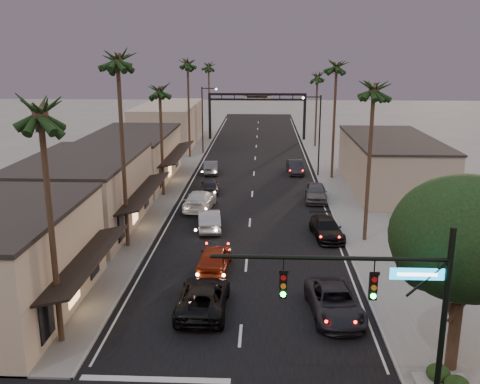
# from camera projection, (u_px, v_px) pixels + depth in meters

# --- Properties ---
(ground) EXTENTS (200.00, 200.00, 0.00)m
(ground) POSITION_uv_depth(u_px,v_px,m) (253.00, 187.00, 55.41)
(ground) COLOR slate
(ground) RESTS_ON ground
(road) EXTENTS (14.00, 120.00, 0.02)m
(road) POSITION_uv_depth(u_px,v_px,m) (254.00, 176.00, 60.23)
(road) COLOR black
(road) RESTS_ON ground
(sidewalk_left) EXTENTS (5.00, 92.00, 0.12)m
(sidewalk_left) POSITION_uv_depth(u_px,v_px,m) (180.00, 162.00, 67.38)
(sidewalk_left) COLOR slate
(sidewalk_left) RESTS_ON ground
(sidewalk_right) EXTENTS (5.00, 92.00, 0.12)m
(sidewalk_right) POSITION_uv_depth(u_px,v_px,m) (331.00, 163.00, 66.57)
(sidewalk_right) COLOR slate
(sidewalk_right) RESTS_ON ground
(storefront_mid) EXTENTS (8.00, 14.00, 5.50)m
(storefront_mid) POSITION_uv_depth(u_px,v_px,m) (83.00, 195.00, 41.74)
(storefront_mid) COLOR #9E947F
(storefront_mid) RESTS_ON ground
(storefront_far) EXTENTS (8.00, 16.00, 5.00)m
(storefront_far) POSITION_uv_depth(u_px,v_px,m) (132.00, 158.00, 57.25)
(storefront_far) COLOR beige
(storefront_far) RESTS_ON ground
(storefront_dist) EXTENTS (8.00, 20.00, 6.00)m
(storefront_dist) POSITION_uv_depth(u_px,v_px,m) (169.00, 125.00, 79.33)
(storefront_dist) COLOR #9E947F
(storefront_dist) RESTS_ON ground
(building_right) EXTENTS (8.00, 18.00, 5.00)m
(building_right) POSITION_uv_depth(u_px,v_px,m) (391.00, 164.00, 54.17)
(building_right) COLOR #9E947F
(building_right) RESTS_ON ground
(traffic_signal) EXTENTS (8.51, 0.22, 7.80)m
(traffic_signal) POSITION_uv_depth(u_px,v_px,m) (392.00, 299.00, 19.10)
(traffic_signal) COLOR black
(traffic_signal) RESTS_ON ground
(corner_tree) EXTENTS (6.20, 6.20, 8.80)m
(corner_tree) POSITION_uv_depth(u_px,v_px,m) (467.00, 243.00, 22.04)
(corner_tree) COLOR #38281C
(corner_tree) RESTS_ON ground
(arch) EXTENTS (15.20, 0.40, 7.27)m
(arch) POSITION_uv_depth(u_px,v_px,m) (257.00, 104.00, 82.95)
(arch) COLOR black
(arch) RESTS_ON ground
(streetlight_right) EXTENTS (2.13, 0.30, 9.00)m
(streetlight_right) POSITION_uv_depth(u_px,v_px,m) (317.00, 129.00, 58.57)
(streetlight_right) COLOR black
(streetlight_right) RESTS_ON ground
(streetlight_left) EXTENTS (2.13, 0.30, 9.00)m
(streetlight_left) POSITION_uv_depth(u_px,v_px,m) (204.00, 115.00, 71.71)
(streetlight_left) COLOR black
(streetlight_left) RESTS_ON ground
(palm_la) EXTENTS (3.20, 3.20, 13.20)m
(palm_la) POSITION_uv_depth(u_px,v_px,m) (39.00, 104.00, 22.90)
(palm_la) COLOR #38281C
(palm_la) RESTS_ON ground
(palm_lb) EXTENTS (3.20, 3.20, 15.20)m
(palm_lb) POSITION_uv_depth(u_px,v_px,m) (117.00, 55.00, 34.96)
(palm_lb) COLOR #38281C
(palm_lb) RESTS_ON ground
(palm_lc) EXTENTS (3.20, 3.20, 12.20)m
(palm_lc) POSITION_uv_depth(u_px,v_px,m) (159.00, 86.00, 49.22)
(palm_lc) COLOR #38281C
(palm_lc) RESTS_ON ground
(palm_ld) EXTENTS (3.20, 3.20, 14.20)m
(palm_ld) POSITION_uv_depth(u_px,v_px,m) (188.00, 61.00, 67.07)
(palm_ld) COLOR #38281C
(palm_ld) RESTS_ON ground
(palm_ra) EXTENTS (3.20, 3.20, 13.20)m
(palm_ra) POSITION_uv_depth(u_px,v_px,m) (374.00, 84.00, 36.65)
(palm_ra) COLOR #38281C
(palm_ra) RESTS_ON ground
(palm_rb) EXTENTS (3.20, 3.20, 14.20)m
(palm_rb) POSITION_uv_depth(u_px,v_px,m) (337.00, 63.00, 55.71)
(palm_rb) COLOR #38281C
(palm_rb) RESTS_ON ground
(palm_rc) EXTENTS (3.20, 3.20, 12.20)m
(palm_rc) POSITION_uv_depth(u_px,v_px,m) (318.00, 74.00, 75.52)
(palm_rc) COLOR #38281C
(palm_rc) RESTS_ON ground
(palm_far) EXTENTS (3.20, 3.20, 13.20)m
(palm_far) POSITION_uv_depth(u_px,v_px,m) (209.00, 64.00, 89.51)
(palm_far) COLOR #38281C
(palm_far) RESTS_ON ground
(oncoming_red) EXTENTS (2.16, 4.86, 1.62)m
(oncoming_red) POSITION_uv_depth(u_px,v_px,m) (214.00, 258.00, 34.12)
(oncoming_red) COLOR maroon
(oncoming_red) RESTS_ON ground
(oncoming_pickup) EXTENTS (2.64, 5.65, 1.57)m
(oncoming_pickup) POSITION_uv_depth(u_px,v_px,m) (203.00, 297.00, 28.82)
(oncoming_pickup) COLOR black
(oncoming_pickup) RESTS_ON ground
(oncoming_silver) EXTENTS (2.32, 5.00, 1.59)m
(oncoming_silver) POSITION_uv_depth(u_px,v_px,m) (209.00, 220.00, 42.01)
(oncoming_silver) COLOR #95959A
(oncoming_silver) RESTS_ON ground
(oncoming_white) EXTENTS (2.77, 5.91, 1.67)m
(oncoming_white) POSITION_uv_depth(u_px,v_px,m) (200.00, 200.00, 47.37)
(oncoming_white) COLOR silver
(oncoming_white) RESTS_ON ground
(oncoming_dgrey) EXTENTS (2.10, 4.37, 1.44)m
(oncoming_dgrey) POSITION_uv_depth(u_px,v_px,m) (210.00, 186.00, 52.72)
(oncoming_dgrey) COLOR black
(oncoming_dgrey) RESTS_ON ground
(oncoming_grey_far) EXTENTS (2.03, 4.68, 1.50)m
(oncoming_grey_far) POSITION_uv_depth(u_px,v_px,m) (211.00, 167.00, 61.11)
(oncoming_grey_far) COLOR #4C4C51
(oncoming_grey_far) RESTS_ON ground
(curbside_near) EXTENTS (3.02, 5.73, 1.54)m
(curbside_near) POSITION_uv_depth(u_px,v_px,m) (335.00, 302.00, 28.28)
(curbside_near) COLOR black
(curbside_near) RESTS_ON ground
(curbside_black) EXTENTS (2.57, 5.12, 1.43)m
(curbside_black) POSITION_uv_depth(u_px,v_px,m) (327.00, 228.00, 40.16)
(curbside_black) COLOR black
(curbside_black) RESTS_ON ground
(curbside_grey) EXTENTS (2.23, 4.99, 1.67)m
(curbside_grey) POSITION_uv_depth(u_px,v_px,m) (316.00, 192.00, 49.97)
(curbside_grey) COLOR #48484D
(curbside_grey) RESTS_ON ground
(curbside_far) EXTENTS (1.94, 4.71, 1.52)m
(curbside_far) POSITION_uv_depth(u_px,v_px,m) (295.00, 167.00, 61.05)
(curbside_far) COLOR black
(curbside_far) RESTS_ON ground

